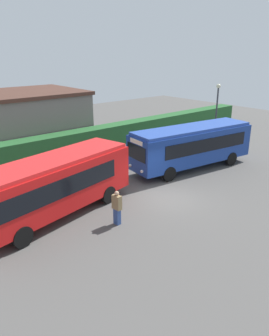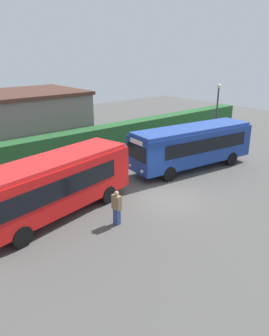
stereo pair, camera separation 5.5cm
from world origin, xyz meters
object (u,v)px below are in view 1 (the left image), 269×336
bus_red (54,183)px  person_left (28,175)px  traffic_cone (188,135)px  person_center (117,207)px  bus_blue (192,145)px  lamppost (217,108)px

bus_red → person_left: 4.13m
traffic_cone → person_left: bearing=-172.9°
person_center → traffic_cone: bearing=-154.5°
bus_blue → lamppost: bearing=-149.8°
bus_red → traffic_cone: (17.58, 6.17, -1.50)m
person_left → person_center: bearing=20.4°
bus_red → person_left: bus_red is taller
bus_blue → person_center: (-9.12, -3.04, -0.84)m
person_left → person_center: person_left is taller
person_left → traffic_cone: size_ratio=3.05×
person_left → bus_red: bearing=2.9°
person_left → lamppost: (16.91, -1.17, 2.42)m
traffic_cone → lamppost: lamppost is taller
bus_red → lamppost: bearing=-2.4°
bus_blue → person_center: bus_blue is taller
traffic_cone → person_center: bearing=-150.3°
person_left → bus_blue: bearing=78.3°
lamppost → bus_red: bearing=-170.6°
bus_red → person_center: 3.47m
person_center → traffic_cone: 18.09m
bus_blue → person_left: size_ratio=5.34×
bus_blue → person_center: bearing=26.0°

